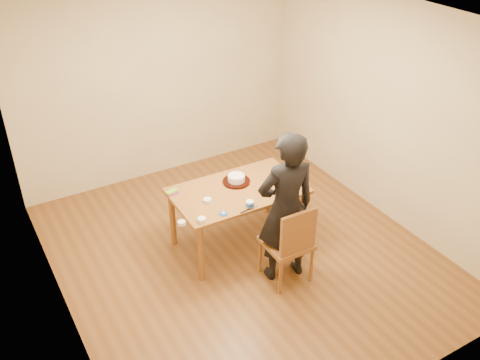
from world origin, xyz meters
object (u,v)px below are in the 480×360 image
dining_table (238,191)px  person (286,208)px  cake (236,178)px  cake_plate (236,182)px  dining_chair (286,243)px

dining_table → person: size_ratio=0.85×
dining_table → person: bearing=-77.4°
cake → person: person is taller
cake_plate → dining_chair: bearing=-84.5°
dining_table → dining_chair: (0.15, -0.78, -0.28)m
dining_chair → cake: cake is taller
dining_table → cake: cake is taller
dining_chair → person: person is taller
cake → person: bearing=-84.2°
dining_table → cake_plate: 0.16m
dining_table → cake: 0.17m
cake_plate → cake: cake is taller
dining_table → person: person is taller
person → cake: bearing=-75.0°
dining_chair → cake: bearing=96.4°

